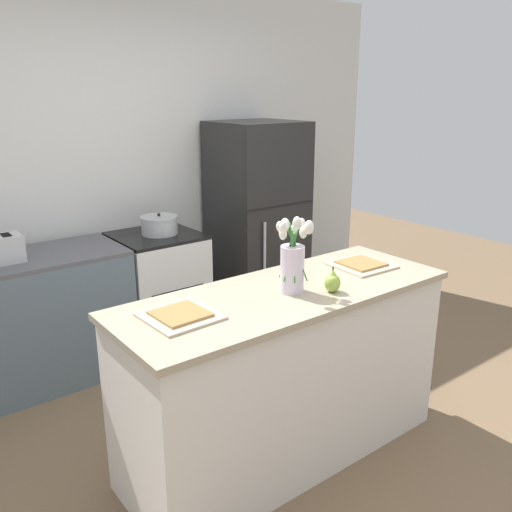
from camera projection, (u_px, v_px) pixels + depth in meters
name	position (u px, v px, depth m)	size (l,w,h in m)	color
ground_plane	(283.00, 451.00, 3.01)	(10.00, 10.00, 0.00)	brown
back_wall	(116.00, 167.00, 4.12)	(5.20, 0.08, 2.70)	silver
kitchen_island	(285.00, 374.00, 2.87)	(1.80, 0.66, 0.95)	silver
stove_range	(159.00, 290.00, 4.14)	(0.60, 0.61, 0.89)	silver
refrigerator	(257.00, 223.00, 4.58)	(0.68, 0.67, 1.67)	black
flower_vase	(292.00, 260.00, 2.66)	(0.17, 0.18, 0.40)	silver
pear_figurine	(332.00, 282.00, 2.69)	(0.08, 0.08, 0.13)	#9EBC47
plate_setting_left	(180.00, 315.00, 2.40)	(0.32, 0.32, 0.02)	beige
plate_setting_right	(361.00, 265.00, 3.09)	(0.32, 0.32, 0.02)	beige
toaster	(0.00, 249.00, 3.34)	(0.28, 0.18, 0.17)	#B7BABC
cooking_pot	(159.00, 225.00, 4.00)	(0.27, 0.27, 0.16)	#B2B5B7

